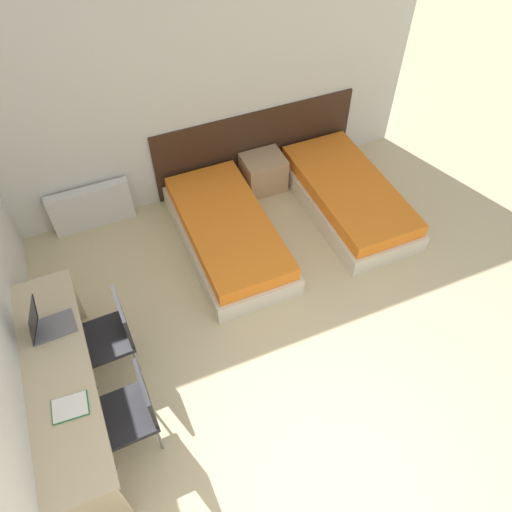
{
  "coord_description": "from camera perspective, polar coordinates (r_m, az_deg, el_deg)",
  "views": [
    {
      "loc": [
        -1.26,
        -0.83,
        4.31
      ],
      "look_at": [
        0.0,
        2.14,
        0.55
      ],
      "focal_mm": 35.0,
      "sensor_mm": 36.0,
      "label": 1
    }
  ],
  "objects": [
    {
      "name": "bed_near_window",
      "position": [
        5.66,
        -3.25,
        2.63
      ],
      "size": [
        0.96,
        1.97,
        0.41
      ],
      "color": "beige",
      "rests_on": "ground_plane"
    },
    {
      "name": "radiator",
      "position": [
        6.14,
        -18.28,
        5.3
      ],
      "size": [
        0.94,
        0.12,
        0.55
      ],
      "color": "silver",
      "rests_on": "ground_plane"
    },
    {
      "name": "chair_near_notebook",
      "position": [
        4.31,
        -14.15,
        -16.71
      ],
      "size": [
        0.48,
        0.48,
        0.84
      ],
      "rotation": [
        0.0,
        0.0,
        0.02
      ],
      "color": "#232328",
      "rests_on": "ground_plane"
    },
    {
      "name": "laptop",
      "position": [
        4.5,
        -22.85,
        -7.24
      ],
      "size": [
        0.37,
        0.27,
        0.35
      ],
      "rotation": [
        0.0,
        0.0,
        0.05
      ],
      "color": "slate",
      "rests_on": "desk"
    },
    {
      "name": "open_notebook",
      "position": [
        4.12,
        -20.49,
        -15.87
      ],
      "size": [
        0.28,
        0.22,
        0.02
      ],
      "rotation": [
        0.0,
        0.0,
        -0.07
      ],
      "color": "#236B3D",
      "rests_on": "desk"
    },
    {
      "name": "bed_near_door",
      "position": [
        6.18,
        10.43,
        6.71
      ],
      "size": [
        0.96,
        1.97,
        0.41
      ],
      "color": "beige",
      "rests_on": "ground_plane"
    },
    {
      "name": "wall_back",
      "position": [
        5.73,
        -7.32,
        17.89
      ],
      "size": [
        5.48,
        0.05,
        2.7
      ],
      "color": "silver",
      "rests_on": "ground_plane"
    },
    {
      "name": "headboard_panel",
      "position": [
        6.39,
        -0.03,
        12.54
      ],
      "size": [
        2.61,
        0.03,
        0.96
      ],
      "color": "#382316",
      "rests_on": "ground_plane"
    },
    {
      "name": "nightstand",
      "position": [
        6.37,
        0.84,
        9.51
      ],
      "size": [
        0.51,
        0.42,
        0.46
      ],
      "color": "tan",
      "rests_on": "ground_plane"
    },
    {
      "name": "desk",
      "position": [
        4.44,
        -21.2,
        -13.29
      ],
      "size": [
        0.52,
        2.07,
        0.75
      ],
      "color": "#C6B28E",
      "rests_on": "ground_plane"
    },
    {
      "name": "ground_plane",
      "position": [
        4.57,
        11.57,
        -23.92
      ],
      "size": [
        20.0,
        20.0,
        0.0
      ],
      "primitive_type": "plane",
      "color": "beige"
    },
    {
      "name": "chair_near_laptop",
      "position": [
        4.71,
        -16.38,
        -8.49
      ],
      "size": [
        0.48,
        0.48,
        0.84
      ],
      "rotation": [
        0.0,
        0.0,
        0.03
      ],
      "color": "#232328",
      "rests_on": "ground_plane"
    }
  ]
}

